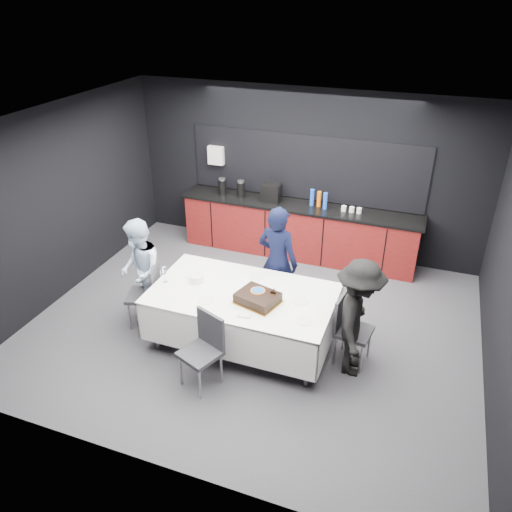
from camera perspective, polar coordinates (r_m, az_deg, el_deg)
The scene contains 18 objects.
ground at distance 7.07m, azimuth -0.28°, elevation -7.84°, with size 6.00×6.00×0.00m, color #45444A.
room_shell at distance 6.14m, azimuth -0.32°, elevation 6.19°, with size 6.04×5.04×2.82m.
kitchenette at distance 8.61m, azimuth 4.77°, elevation 3.48°, with size 4.10×0.64×2.05m.
party_table at distance 6.39m, azimuth -1.55°, elevation -5.25°, with size 2.32×1.32×0.78m.
cake_assembly at distance 6.10m, azimuth 0.20°, elevation -4.80°, with size 0.61×0.54×0.16m.
plate_stack at distance 6.56m, azimuth -6.86°, elevation -2.51°, with size 0.20×0.20×0.10m, color white.
loose_plate_near at distance 6.20m, azimuth -5.69°, elevation -5.04°, with size 0.20×0.20×0.01m, color white.
loose_plate_right_a at distance 6.18m, azimuth 5.05°, elevation -5.10°, with size 0.22×0.22×0.01m, color white.
loose_plate_right_b at distance 5.84m, azimuth 5.54°, elevation -7.41°, with size 0.19×0.19×0.01m, color white.
loose_plate_far at distance 6.65m, azimuth -0.02°, elevation -2.29°, with size 0.21×0.21×0.01m, color white.
fork_pile at distance 5.90m, azimuth -1.34°, elevation -6.75°, with size 0.16×0.10×0.03m, color white.
champagne_flute at distance 6.56m, azimuth -10.45°, elevation -1.74°, with size 0.06×0.06×0.22m.
chair_left at distance 6.96m, azimuth -12.21°, elevation -3.88°, with size 0.52×0.52×0.92m.
chair_right at distance 6.29m, azimuth 10.50°, elevation -7.67°, with size 0.47×0.47×0.92m.
chair_near at distance 5.90m, azimuth -5.89°, elevation -10.06°, with size 0.55×0.55×0.92m.
person_center at distance 6.90m, azimuth 2.49°, elevation -0.66°, with size 0.60×0.39×1.65m, color black.
person_left at distance 7.00m, azimuth -13.10°, elevation -1.73°, with size 0.73×0.57×1.50m, color silver.
person_right at distance 6.00m, azimuth 11.53°, elevation -7.05°, with size 0.99×0.57×1.53m, color black.
Camera 1 is at (1.98, -5.30, 4.24)m, focal length 35.00 mm.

